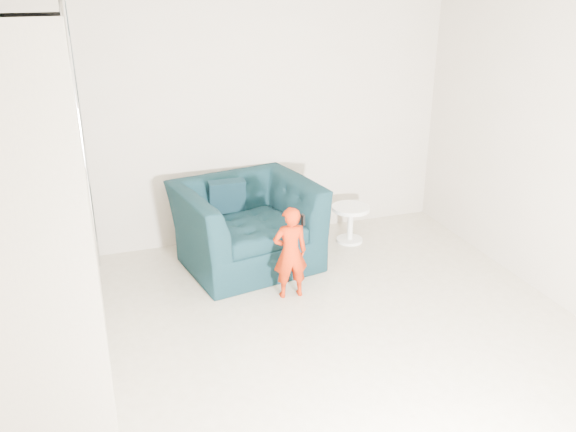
# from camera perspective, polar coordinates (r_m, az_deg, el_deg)

# --- Properties ---
(floor) EXTENTS (5.50, 5.50, 0.00)m
(floor) POSITION_cam_1_polar(r_m,az_deg,el_deg) (4.81, 3.03, -14.88)
(floor) COLOR tan
(floor) RESTS_ON ground
(ceiling) EXTENTS (5.50, 5.50, 0.00)m
(ceiling) POSITION_cam_1_polar(r_m,az_deg,el_deg) (3.84, 3.88, 19.18)
(ceiling) COLOR silver
(ceiling) RESTS_ON back_wall
(back_wall) EXTENTS (5.00, 0.00, 5.00)m
(back_wall) POSITION_cam_1_polar(r_m,az_deg,el_deg) (6.65, -5.61, 8.66)
(back_wall) COLOR #B1A490
(back_wall) RESTS_ON floor
(armchair) EXTENTS (1.53, 1.40, 0.87)m
(armchair) POSITION_cam_1_polar(r_m,az_deg,el_deg) (6.30, -3.87, -0.84)
(armchair) COLOR black
(armchair) RESTS_ON floor
(toddler) EXTENTS (0.34, 0.23, 0.90)m
(toddler) POSITION_cam_1_polar(r_m,az_deg,el_deg) (5.65, 0.21, -3.44)
(toddler) COLOR #9C0C05
(toddler) RESTS_ON floor
(side_table) EXTENTS (0.42, 0.42, 0.42)m
(side_table) POSITION_cam_1_polar(r_m,az_deg,el_deg) (6.89, 5.86, -0.19)
(side_table) COLOR white
(side_table) RESTS_ON floor
(staircase) EXTENTS (1.02, 3.03, 3.62)m
(staircase) POSITION_cam_1_polar(r_m,az_deg,el_deg) (4.57, -23.62, -5.10)
(staircase) COLOR #ADA089
(staircase) RESTS_ON floor
(cushion) EXTENTS (0.38, 0.18, 0.38)m
(cushion) POSITION_cam_1_polar(r_m,az_deg,el_deg) (6.41, -5.77, 1.86)
(cushion) COLOR black
(cushion) RESTS_ON armchair
(throw) EXTENTS (0.04, 0.43, 0.48)m
(throw) POSITION_cam_1_polar(r_m,az_deg,el_deg) (6.21, -9.25, -0.30)
(throw) COLOR black
(throw) RESTS_ON armchair
(phone) EXTENTS (0.02, 0.05, 0.10)m
(phone) POSITION_cam_1_polar(r_m,az_deg,el_deg) (5.51, 1.40, -0.35)
(phone) COLOR black
(phone) RESTS_ON toddler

